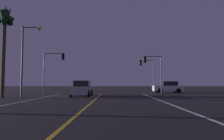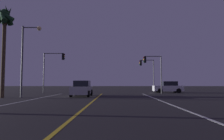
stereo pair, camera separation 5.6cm
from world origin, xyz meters
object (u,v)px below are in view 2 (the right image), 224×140
(car_crossing_side, at_px, (168,87))
(street_lamp_left_mid, at_px, (27,51))
(palm_tree_left_mid, at_px, (5,23))
(traffic_light_near_right, at_px, (153,66))
(car_oncoming, at_px, (82,89))
(traffic_light_near_left, at_px, (54,63))
(traffic_light_far_right, at_px, (147,68))

(car_crossing_side, height_order, street_lamp_left_mid, street_lamp_left_mid)
(street_lamp_left_mid, bearing_deg, palm_tree_left_mid, -164.32)
(traffic_light_near_right, bearing_deg, car_crossing_side, -137.97)
(car_oncoming, distance_m, traffic_light_near_left, 8.34)
(car_crossing_side, xyz_separation_m, traffic_light_near_left, (-16.49, -2.47, 3.34))
(car_crossing_side, bearing_deg, palm_tree_left_mid, 29.94)
(car_oncoming, height_order, traffic_light_near_left, traffic_light_near_left)
(car_crossing_side, xyz_separation_m, traffic_light_near_right, (-2.74, -2.47, 3.02))
(street_lamp_left_mid, distance_m, palm_tree_left_mid, 3.45)
(car_crossing_side, relative_size, street_lamp_left_mid, 0.59)
(car_oncoming, height_order, traffic_light_near_right, traffic_light_near_right)
(traffic_light_near_right, xyz_separation_m, traffic_light_far_right, (0.07, 5.50, 0.05))
(car_crossing_side, relative_size, palm_tree_left_mid, 0.46)
(car_oncoming, xyz_separation_m, traffic_light_near_left, (-4.91, 5.86, 3.34))
(palm_tree_left_mid, bearing_deg, street_lamp_left_mid, 15.68)
(traffic_light_near_left, distance_m, street_lamp_left_mid, 7.88)
(traffic_light_near_left, height_order, street_lamp_left_mid, street_lamp_left_mid)
(traffic_light_near_right, bearing_deg, traffic_light_far_right, -90.70)
(car_oncoming, distance_m, traffic_light_near_right, 11.03)
(traffic_light_far_right, bearing_deg, street_lamp_left_mid, 43.24)
(street_lamp_left_mid, xyz_separation_m, palm_tree_left_mid, (-2.05, -0.58, 2.72))
(car_crossing_side, distance_m, traffic_light_near_left, 17.00)
(street_lamp_left_mid, relative_size, palm_tree_left_mid, 0.78)
(car_oncoming, distance_m, palm_tree_left_mid, 10.17)
(car_oncoming, distance_m, car_crossing_side, 14.26)
(traffic_light_near_right, xyz_separation_m, street_lamp_left_mid, (-14.14, -7.86, 0.81))
(traffic_light_near_left, relative_size, palm_tree_left_mid, 0.61)
(traffic_light_far_right, xyz_separation_m, street_lamp_left_mid, (-14.21, -13.36, 0.75))
(car_crossing_side, relative_size, traffic_light_near_left, 0.76)
(car_crossing_side, height_order, traffic_light_near_left, traffic_light_near_left)
(traffic_light_near_left, bearing_deg, car_oncoming, -50.04)
(car_oncoming, height_order, car_crossing_side, same)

